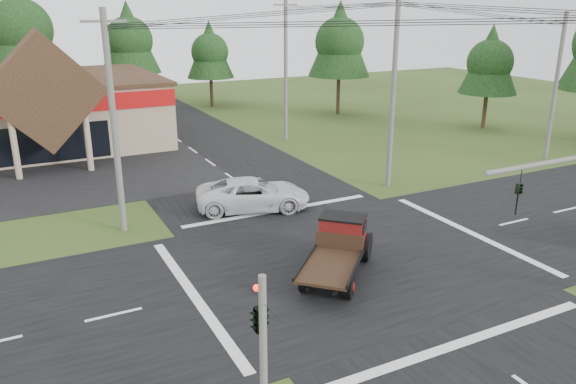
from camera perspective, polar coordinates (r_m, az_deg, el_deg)
ground at (r=24.74m, az=6.22°, el=-6.95°), size 120.00×120.00×0.00m
road_ns at (r=24.74m, az=6.22°, el=-6.93°), size 12.00×120.00×0.02m
road_ew at (r=24.74m, az=6.22°, el=-6.92°), size 120.00×12.00×0.02m
traffic_signal_corner at (r=14.18m, az=-2.90°, el=-11.34°), size 0.53×2.48×4.40m
utility_pole_nw at (r=27.46m, az=-17.28°, el=6.75°), size 2.00×0.30×10.50m
utility_pole_ne at (r=33.87m, az=10.65°, el=10.19°), size 2.00×0.30×11.50m
utility_pole_far at (r=43.84m, az=25.55°, el=9.69°), size 2.00×0.30×10.20m
utility_pole_n at (r=45.71m, az=-0.24°, el=12.37°), size 2.00×0.30×11.20m
tree_row_c at (r=59.67m, az=-25.53°, el=14.95°), size 7.28×7.28×13.13m
tree_row_d at (r=61.94m, az=-15.88°, el=14.81°), size 6.16×6.16×11.11m
tree_row_e at (r=62.22m, az=-7.95°, el=14.08°), size 5.04×5.04×9.09m
tree_side_ne at (r=57.43m, az=5.27°, el=15.17°), size 6.16×6.16×11.11m
tree_side_e_near at (r=53.27m, az=19.86°, el=12.50°), size 5.04×5.04×9.09m
antique_flatbed_truck at (r=22.85m, az=4.96°, el=-5.97°), size 5.33×5.37×2.29m
white_pickup at (r=30.43m, az=-3.57°, el=-0.21°), size 6.68×4.56×1.70m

